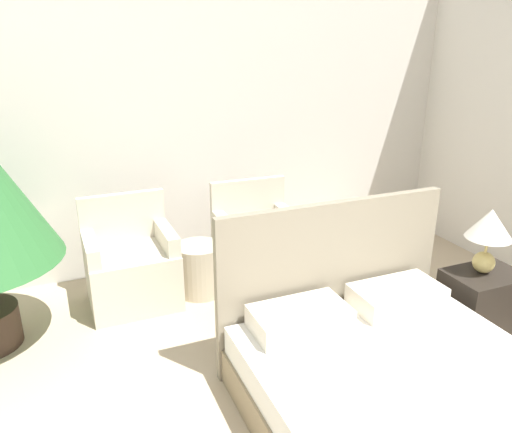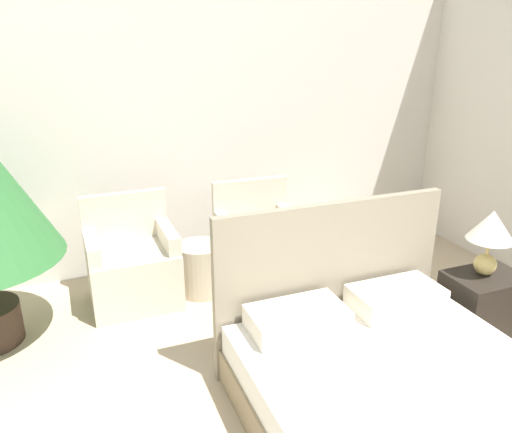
{
  "view_description": "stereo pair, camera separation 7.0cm",
  "coord_description": "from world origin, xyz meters",
  "px_view_note": "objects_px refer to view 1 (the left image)",
  "views": [
    {
      "loc": [
        -1.26,
        -0.38,
        2.1
      ],
      "look_at": [
        0.06,
        2.79,
        0.84
      ],
      "focal_mm": 35.0,
      "sensor_mm": 36.0,
      "label": 1
    },
    {
      "loc": [
        -1.19,
        -0.41,
        2.1
      ],
      "look_at": [
        0.06,
        2.79,
        0.84
      ],
      "focal_mm": 35.0,
      "sensor_mm": 36.0,
      "label": 2
    }
  ],
  "objects_px": {
    "armchair_near_window_right": "(257,249)",
    "nightstand": "(481,303)",
    "bed": "(424,414)",
    "table_lamp": "(489,230)",
    "armchair_near_window_left": "(132,271)",
    "side_table": "(199,269)"
  },
  "relations": [
    {
      "from": "armchair_near_window_right",
      "to": "nightstand",
      "type": "xyz_separation_m",
      "value": [
        1.19,
        -1.43,
        -0.05
      ]
    },
    {
      "from": "bed",
      "to": "table_lamp",
      "type": "relative_size",
      "value": 4.47
    },
    {
      "from": "armchair_near_window_left",
      "to": "armchair_near_window_right",
      "type": "height_order",
      "value": "same"
    },
    {
      "from": "table_lamp",
      "to": "side_table",
      "type": "distance_m",
      "value": 2.28
    },
    {
      "from": "bed",
      "to": "nightstand",
      "type": "distance_m",
      "value": 1.38
    },
    {
      "from": "armchair_near_window_right",
      "to": "table_lamp",
      "type": "bearing_deg",
      "value": -48.17
    },
    {
      "from": "armchair_near_window_left",
      "to": "nightstand",
      "type": "distance_m",
      "value": 2.7
    },
    {
      "from": "armchair_near_window_left",
      "to": "table_lamp",
      "type": "bearing_deg",
      "value": -32.37
    },
    {
      "from": "armchair_near_window_right",
      "to": "side_table",
      "type": "distance_m",
      "value": 0.56
    },
    {
      "from": "bed",
      "to": "armchair_near_window_right",
      "type": "relative_size",
      "value": 2.46
    },
    {
      "from": "armchair_near_window_right",
      "to": "table_lamp",
      "type": "height_order",
      "value": "table_lamp"
    },
    {
      "from": "armchair_near_window_right",
      "to": "side_table",
      "type": "bearing_deg",
      "value": -173.63
    },
    {
      "from": "bed",
      "to": "table_lamp",
      "type": "height_order",
      "value": "bed"
    },
    {
      "from": "armchair_near_window_right",
      "to": "table_lamp",
      "type": "xyz_separation_m",
      "value": [
        1.17,
        -1.4,
        0.53
      ]
    },
    {
      "from": "nightstand",
      "to": "armchair_near_window_right",
      "type": "bearing_deg",
      "value": 129.68
    },
    {
      "from": "nightstand",
      "to": "table_lamp",
      "type": "bearing_deg",
      "value": 114.16
    },
    {
      "from": "bed",
      "to": "side_table",
      "type": "bearing_deg",
      "value": 105.32
    },
    {
      "from": "armchair_near_window_left",
      "to": "table_lamp",
      "type": "xyz_separation_m",
      "value": [
        2.28,
        -1.4,
        0.53
      ]
    },
    {
      "from": "armchair_near_window_left",
      "to": "nightstand",
      "type": "bearing_deg",
      "value": -32.72
    },
    {
      "from": "bed",
      "to": "table_lamp",
      "type": "bearing_deg",
      "value": 34.17
    },
    {
      "from": "bed",
      "to": "armchair_near_window_right",
      "type": "distance_m",
      "value": 2.18
    },
    {
      "from": "armchair_near_window_left",
      "to": "bed",
      "type": "bearing_deg",
      "value": -63.2
    }
  ]
}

